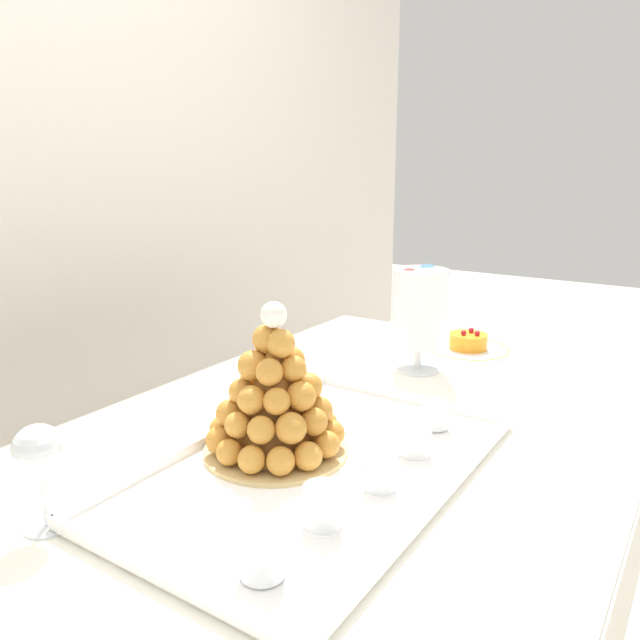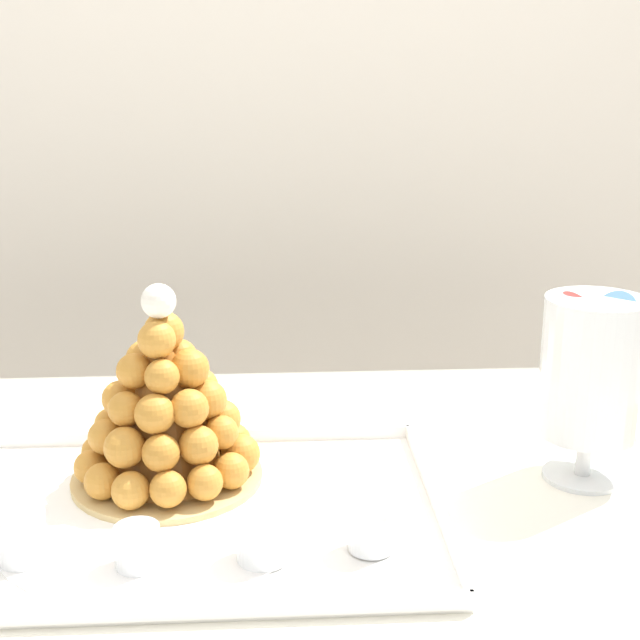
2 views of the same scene
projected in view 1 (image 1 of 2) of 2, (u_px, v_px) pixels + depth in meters
The scene contains 11 objects.
buffet_table at pixel (338, 483), 1.11m from camera, with size 1.59×0.95×0.75m.
serving_tray at pixel (318, 468), 0.98m from camera, with size 0.67×0.42×0.02m.
croquembouche at pixel (276, 398), 1.01m from camera, with size 0.24×0.24×0.26m.
dessert_cup_left at pixel (262, 556), 0.72m from camera, with size 0.05×0.05×0.05m.
dessert_cup_mid_left at pixel (323, 507), 0.82m from camera, with size 0.05×0.05×0.05m.
dessert_cup_centre at pixel (380, 475), 0.91m from camera, with size 0.05×0.05×0.05m.
dessert_cup_mid_right at pixel (414, 441), 1.02m from camera, with size 0.06×0.06×0.05m.
dessert_cup_right at pixel (435, 415), 1.12m from camera, with size 0.05×0.05×0.05m.
macaron_goblet at pixel (419, 309), 1.42m from camera, with size 0.13×0.13×0.26m.
fruit_tart_plate at pixel (469, 346), 1.61m from camera, with size 0.22×0.22×0.06m.
wine_glass at pixel (39, 453), 0.80m from camera, with size 0.07×0.07×0.15m.
Camera 1 is at (-0.86, -0.52, 1.23)m, focal length 34.71 mm.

